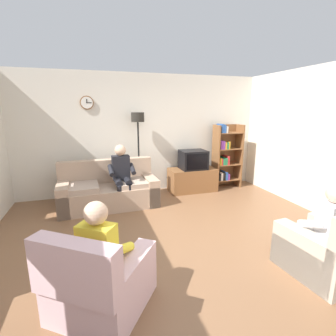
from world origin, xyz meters
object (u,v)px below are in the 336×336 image
person_on_couch (122,173)px  person_in_right_armchair (324,224)px  person_in_left_armchair (104,249)px  armchair_near_bookshelf (328,252)px  couch (109,191)px  tv_stand (192,180)px  tv (193,160)px  bookshelf (225,156)px  floor_lamp (138,131)px  armchair_near_window (100,283)px

person_on_couch → person_in_right_armchair: (2.02, -2.79, -0.09)m
person_in_right_armchair → person_in_left_armchair: bearing=175.1°
armchair_near_bookshelf → person_in_right_armchair: (-0.01, 0.09, 0.32)m
couch → armchair_near_bookshelf: same height
tv_stand → tv: bearing=-90.0°
tv_stand → tv: tv is taller
bookshelf → person_on_couch: bearing=-167.5°
tv_stand → floor_lamp: floor_lamp is taller
floor_lamp → person_in_right_armchair: bearing=-65.3°
couch → person_on_couch: size_ratio=1.56×
couch → person_in_right_armchair: person_in_right_armchair is taller
floor_lamp → person_in_right_armchair: size_ratio=1.65×
couch → person_on_couch: 0.48m
bookshelf → person_on_couch: size_ratio=1.27×
bookshelf → person_in_right_armchair: (-0.58, -3.37, -0.18)m
tv → person_in_left_armchair: bearing=-125.9°
couch → floor_lamp: bearing=34.4°
couch → bookshelf: (2.88, 0.47, 0.48)m
armchair_near_window → person_on_couch: size_ratio=0.95×
couch → person_on_couch: bearing=-22.2°
armchair_near_bookshelf → person_in_right_armchair: size_ratio=0.85×
tv → armchair_near_window: (-2.26, -3.13, -0.47)m
floor_lamp → armchair_near_window: 3.60m
tv_stand → person_in_right_armchair: person_in_right_armchair is taller
tv → armchair_near_bookshelf: size_ratio=0.63×
floor_lamp → person_on_couch: (-0.45, -0.61, -0.75)m
bookshelf → floor_lamp: 2.25m
couch → person_in_right_armchair: (2.29, -2.90, 0.29)m
tv_stand → armchair_near_window: size_ratio=0.93×
tv → person_in_right_armchair: (0.30, -3.27, -0.16)m
couch → tv: bearing=10.6°
person_on_couch → bookshelf: bearing=12.5°
couch → armchair_near_window: same height
couch → floor_lamp: (0.73, 0.50, 1.14)m
armchair_near_window → couch: bearing=84.3°
floor_lamp → person_on_couch: bearing=-126.9°
armchair_near_bookshelf → person_on_couch: size_ratio=0.77×
bookshelf → armchair_near_bookshelf: bookshelf is taller
couch → bookshelf: 2.95m
couch → tv: (1.99, 0.37, 0.45)m
floor_lamp → person_in_left_armchair: floor_lamp is taller
couch → person_in_left_armchair: size_ratio=1.72×
floor_lamp → armchair_near_window: bearing=-107.1°
armchair_near_window → person_in_left_armchair: size_ratio=1.05×
armchair_near_window → armchair_near_bookshelf: bearing=-5.1°
couch → armchair_near_bookshelf: (2.30, -2.99, -0.02)m
floor_lamp → armchair_near_bookshelf: bearing=-65.7°
floor_lamp → person_on_couch: size_ratio=1.49×
person_on_couch → person_in_left_armchair: person_on_couch is taller
tv → bookshelf: 0.89m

